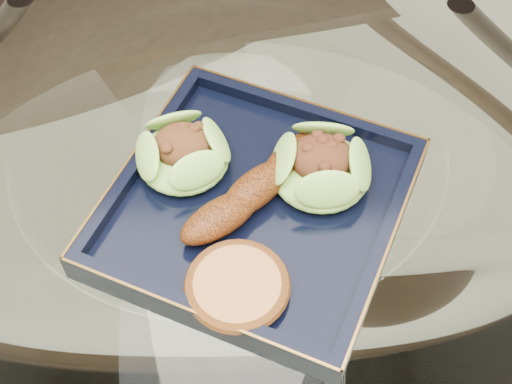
{
  "coord_description": "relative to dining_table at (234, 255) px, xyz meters",
  "views": [
    {
      "loc": [
        0.04,
        -0.45,
        1.35
      ],
      "look_at": [
        0.03,
        -0.05,
        0.8
      ],
      "focal_mm": 50.0,
      "sensor_mm": 36.0,
      "label": 1
    }
  ],
  "objects": [
    {
      "name": "navy_plate",
      "position": [
        0.03,
        -0.05,
        0.17
      ],
      "size": [
        0.35,
        0.35,
        0.02
      ],
      "primitive_type": "cube",
      "rotation": [
        0.0,
        0.0,
        -0.39
      ],
      "color": "black",
      "rests_on": "dining_table"
    },
    {
      "name": "crumb_patty",
      "position": [
        0.01,
        -0.15,
        0.19
      ],
      "size": [
        0.09,
        0.09,
        0.02
      ],
      "primitive_type": "cylinder",
      "rotation": [
        0.0,
        0.0,
        0.12
      ],
      "color": "#C17940",
      "rests_on": "navy_plate"
    },
    {
      "name": "lettuce_wrap_left",
      "position": [
        -0.05,
        -0.01,
        0.2
      ],
      "size": [
        0.09,
        0.09,
        0.03
      ],
      "primitive_type": "ellipsoid",
      "rotation": [
        0.0,
        0.0,
        -0.02
      ],
      "color": "#64A12E",
      "rests_on": "navy_plate"
    },
    {
      "name": "roasted_plantain",
      "position": [
        0.03,
        -0.04,
        0.2
      ],
      "size": [
        0.15,
        0.15,
        0.03
      ],
      "primitive_type": "ellipsoid",
      "rotation": [
        0.0,
        0.0,
        0.81
      ],
      "color": "#642B0A",
      "rests_on": "navy_plate"
    },
    {
      "name": "dining_table",
      "position": [
        0.0,
        0.0,
        0.0
      ],
      "size": [
        1.13,
        1.13,
        0.77
      ],
      "color": "white",
      "rests_on": "ground"
    },
    {
      "name": "lettuce_wrap_right",
      "position": [
        0.09,
        -0.02,
        0.2
      ],
      "size": [
        0.13,
        0.13,
        0.04
      ],
      "primitive_type": "ellipsoid",
      "rotation": [
        0.0,
        0.0,
        -0.42
      ],
      "color": "#5C9A2C",
      "rests_on": "navy_plate"
    }
  ]
}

